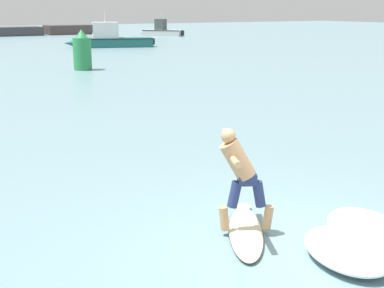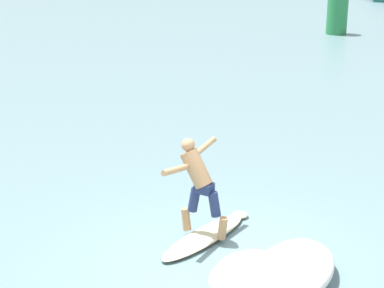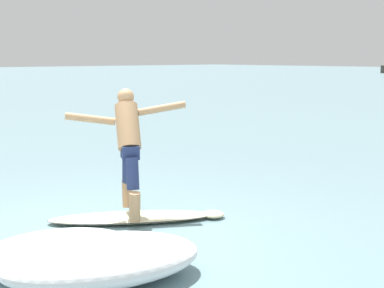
{
  "view_description": "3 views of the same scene",
  "coord_description": "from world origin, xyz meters",
  "px_view_note": "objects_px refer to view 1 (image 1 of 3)",
  "views": [
    {
      "loc": [
        -4.61,
        -5.24,
        3.23
      ],
      "look_at": [
        0.07,
        2.42,
        0.94
      ],
      "focal_mm": 50.0,
      "sensor_mm": 36.0,
      "label": 1
    },
    {
      "loc": [
        0.11,
        -8.45,
        4.51
      ],
      "look_at": [
        -0.4,
        1.84,
        1.13
      ],
      "focal_mm": 60.0,
      "sensor_mm": 36.0,
      "label": 2
    },
    {
      "loc": [
        5.03,
        -3.13,
        1.99
      ],
      "look_at": [
        -0.37,
        1.74,
        0.8
      ],
      "focal_mm": 50.0,
      "sensor_mm": 36.0,
      "label": 3
    }
  ],
  "objects_px": {
    "surfboard": "(246,231)",
    "fishing_boat_near_jetty": "(110,39)",
    "channel_marker_buoy": "(82,52)",
    "surfer": "(240,171)",
    "small_boat_offshore": "(162,31)"
  },
  "relations": [
    {
      "from": "fishing_boat_near_jetty",
      "to": "small_boat_offshore",
      "type": "xyz_separation_m",
      "value": [
        12.83,
        14.6,
        -0.1
      ]
    },
    {
      "from": "surfboard",
      "to": "channel_marker_buoy",
      "type": "bearing_deg",
      "value": 75.7
    },
    {
      "from": "surfboard",
      "to": "surfer",
      "type": "height_order",
      "value": "surfer"
    },
    {
      "from": "small_boat_offshore",
      "to": "channel_marker_buoy",
      "type": "height_order",
      "value": "small_boat_offshore"
    },
    {
      "from": "surfboard",
      "to": "fishing_boat_near_jetty",
      "type": "bearing_deg",
      "value": 69.81
    },
    {
      "from": "fishing_boat_near_jetty",
      "to": "small_boat_offshore",
      "type": "distance_m",
      "value": 19.43
    },
    {
      "from": "fishing_boat_near_jetty",
      "to": "channel_marker_buoy",
      "type": "bearing_deg",
      "value": -117.85
    },
    {
      "from": "surfer",
      "to": "fishing_boat_near_jetty",
      "type": "distance_m",
      "value": 39.63
    },
    {
      "from": "surfboard",
      "to": "fishing_boat_near_jetty",
      "type": "relative_size",
      "value": 0.27
    },
    {
      "from": "small_boat_offshore",
      "to": "channel_marker_buoy",
      "type": "xyz_separation_m",
      "value": [
        -20.93,
        -29.94,
        0.39
      ]
    },
    {
      "from": "surfer",
      "to": "channel_marker_buoy",
      "type": "distance_m",
      "value": 22.54
    },
    {
      "from": "surfboard",
      "to": "surfer",
      "type": "distance_m",
      "value": 0.94
    },
    {
      "from": "channel_marker_buoy",
      "to": "fishing_boat_near_jetty",
      "type": "bearing_deg",
      "value": 62.15
    },
    {
      "from": "surfboard",
      "to": "channel_marker_buoy",
      "type": "height_order",
      "value": "channel_marker_buoy"
    },
    {
      "from": "surfer",
      "to": "fishing_boat_near_jetty",
      "type": "height_order",
      "value": "fishing_boat_near_jetty"
    }
  ]
}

